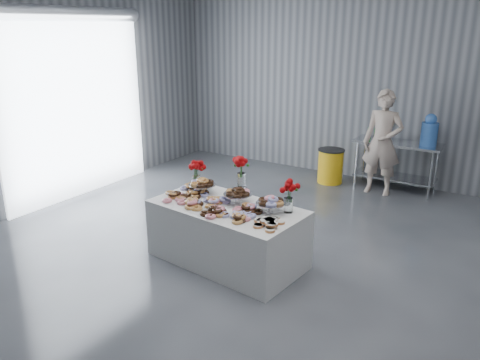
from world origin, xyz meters
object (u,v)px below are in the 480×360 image
(person, at_px, (382,143))
(trash_barrel, at_px, (330,166))
(prep_table, at_px, (396,157))
(water_jug, at_px, (429,131))
(display_table, at_px, (227,234))

(person, bearing_deg, trash_barrel, 172.96)
(prep_table, height_order, water_jug, water_jug)
(trash_barrel, bearing_deg, prep_table, 10.54)
(prep_table, relative_size, water_jug, 2.71)
(prep_table, height_order, person, person)
(display_table, xyz_separation_m, water_jug, (1.58, 3.89, 0.77))
(person, relative_size, trash_barrel, 2.84)
(display_table, bearing_deg, trash_barrel, 91.17)
(display_table, height_order, prep_table, prep_table)
(water_jug, height_order, person, person)
(display_table, distance_m, water_jug, 4.27)
(prep_table, distance_m, trash_barrel, 1.21)
(prep_table, xyz_separation_m, water_jug, (0.50, -0.00, 0.53))
(display_table, distance_m, trash_barrel, 3.68)
(display_table, relative_size, person, 1.03)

